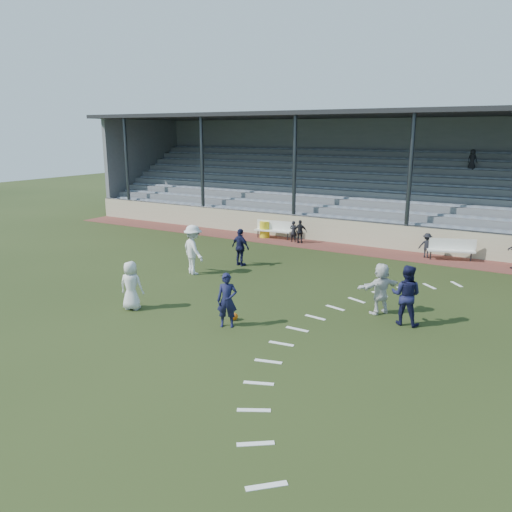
{
  "coord_description": "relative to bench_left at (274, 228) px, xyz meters",
  "views": [
    {
      "loc": [
        8.64,
        -12.29,
        5.58
      ],
      "look_at": [
        0.0,
        2.5,
        1.3
      ],
      "focal_mm": 35.0,
      "sensor_mm": 36.0,
      "label": 1
    }
  ],
  "objects": [
    {
      "name": "sub_right",
      "position": [
        7.97,
        -0.18,
        -0.0
      ],
      "size": [
        0.74,
        0.45,
        1.12
      ],
      "primitive_type": "imported",
      "rotation": [
        0.0,
        0.0,
        3.19
      ],
      "color": "black",
      "rests_on": "cinder_track"
    },
    {
      "name": "penalty_arc",
      "position": [
        7.86,
        -10.78,
        -0.58
      ],
      "size": [
        3.89,
        14.63,
        0.01
      ],
      "color": "white",
      "rests_on": "ground"
    },
    {
      "name": "player_navy_lead",
      "position": [
        4.71,
        -11.61,
        0.23
      ],
      "size": [
        0.7,
        0.61,
        1.62
      ],
      "primitive_type": "imported",
      "rotation": [
        0.0,
        0.0,
        0.46
      ],
      "color": "#141638",
      "rests_on": "ground"
    },
    {
      "name": "retaining_wall",
      "position": [
        3.74,
        0.77,
        0.02
      ],
      "size": [
        34.0,
        0.18,
        1.2
      ],
      "primitive_type": "cube",
      "color": "#B9B08E",
      "rests_on": "ground"
    },
    {
      "name": "trash_bin",
      "position": [
        -0.56,
        0.01,
        -0.13
      ],
      "size": [
        0.54,
        0.54,
        0.87
      ],
      "primitive_type": "cylinder",
      "color": "yellow",
      "rests_on": "cinder_track"
    },
    {
      "name": "player_white_lead",
      "position": [
        1.23,
        -11.92,
        0.21
      ],
      "size": [
        0.89,
        0.7,
        1.59
      ],
      "primitive_type": "imported",
      "rotation": [
        0.0,
        0.0,
        3.42
      ],
      "color": "silver",
      "rests_on": "ground"
    },
    {
      "name": "player_white_wing",
      "position": [
        0.44,
        -7.6,
        0.41
      ],
      "size": [
        1.49,
        1.24,
        2.0
      ],
      "primitive_type": "imported",
      "rotation": [
        0.0,
        0.0,
        2.68
      ],
      "color": "silver",
      "rests_on": "ground"
    },
    {
      "name": "player_navy_mid",
      "position": [
        9.16,
        -8.79,
        0.32
      ],
      "size": [
        0.91,
        0.72,
        1.82
      ],
      "primitive_type": "imported",
      "rotation": [
        0.0,
        0.0,
        3.18
      ],
      "color": "#141638",
      "rests_on": "ground"
    },
    {
      "name": "sub_left_far",
      "position": [
        1.71,
        -0.33,
        0.03
      ],
      "size": [
        0.75,
        0.48,
        1.19
      ],
      "primitive_type": "imported",
      "rotation": [
        0.0,
        0.0,
        3.44
      ],
      "color": "black",
      "rests_on": "cinder_track"
    },
    {
      "name": "player_navy_wing",
      "position": [
        1.4,
        -5.58,
        0.22
      ],
      "size": [
        1.0,
        0.58,
        1.61
      ],
      "primitive_type": "imported",
      "rotation": [
        0.0,
        0.0,
        2.93
      ],
      "color": "#141638",
      "rests_on": "ground"
    },
    {
      "name": "bench_left",
      "position": [
        0.0,
        0.0,
        0.0
      ],
      "size": [
        2.03,
        0.67,
        0.95
      ],
      "rotation": [
        0.0,
        0.0,
        0.11
      ],
      "color": "white",
      "rests_on": "cinder_track"
    },
    {
      "name": "ground",
      "position": [
        3.74,
        -10.78,
        -0.58
      ],
      "size": [
        90.0,
        90.0,
        0.0
      ],
      "primitive_type": "plane",
      "color": "#243114",
      "rests_on": "ground"
    },
    {
      "name": "football",
      "position": [
        4.61,
        -11.08,
        -0.47
      ],
      "size": [
        0.23,
        0.23,
        0.23
      ],
      "primitive_type": "sphere",
      "color": "#C8580B",
      "rests_on": "ground"
    },
    {
      "name": "grandstand",
      "position": [
        3.74,
        5.48,
        1.62
      ],
      "size": [
        34.6,
        9.0,
        6.61
      ],
      "color": "slate",
      "rests_on": "ground"
    },
    {
      "name": "cinder_track",
      "position": [
        3.74,
        -0.28,
        -0.57
      ],
      "size": [
        34.0,
        2.0,
        0.02
      ],
      "primitive_type": "cube",
      "color": "brown",
      "rests_on": "ground"
    },
    {
      "name": "player_white_back",
      "position": [
        8.25,
        -8.26,
        0.23
      ],
      "size": [
        1.28,
        1.51,
        1.63
      ],
      "primitive_type": "imported",
      "rotation": [
        0.0,
        0.0,
        4.08
      ],
      "color": "silver",
      "rests_on": "ground"
    },
    {
      "name": "sub_left_near",
      "position": [
        1.3,
        -0.26,
        -0.01
      ],
      "size": [
        0.41,
        0.27,
        1.11
      ],
      "primitive_type": "imported",
      "rotation": [
        0.0,
        0.0,
        3.16
      ],
      "color": "black",
      "rests_on": "cinder_track"
    },
    {
      "name": "bench_right",
      "position": [
        9.02,
        -0.07,
        0.0
      ],
      "size": [
        2.02,
        1.08,
        0.95
      ],
      "rotation": [
        0.0,
        0.0,
        0.33
      ],
      "color": "white",
      "rests_on": "cinder_track"
    }
  ]
}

